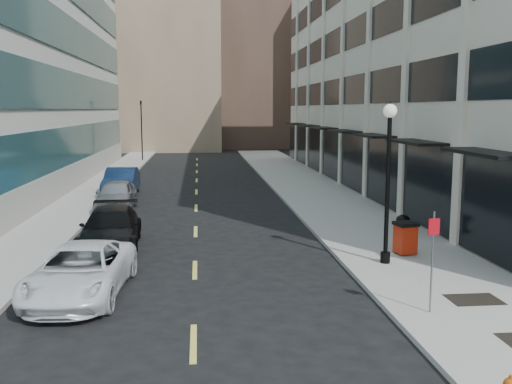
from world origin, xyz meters
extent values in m
cube|color=#9C9A8E|center=(7.50, 20.00, 0.07)|extent=(5.00, 80.00, 0.15)
cube|color=#9C9A8E|center=(-6.50, 20.00, 0.07)|extent=(3.00, 80.00, 0.15)
cube|color=beige|center=(17.00, 27.00, 9.00)|extent=(14.00, 46.00, 18.00)
cube|color=black|center=(10.02, 27.00, 2.00)|extent=(0.18, 46.00, 3.60)
cube|color=black|center=(10.03, 27.00, 6.50)|extent=(0.12, 46.00, 1.80)
cube|color=black|center=(10.03, 27.00, 10.00)|extent=(0.12, 46.00, 1.80)
cube|color=beige|center=(10.00, 10.00, 9.00)|extent=(0.35, 0.60, 18.00)
cube|color=beige|center=(10.00, 16.00, 9.00)|extent=(0.35, 0.60, 18.00)
cube|color=beige|center=(10.00, 22.00, 9.00)|extent=(0.35, 0.60, 18.00)
cube|color=beige|center=(10.00, 28.00, 9.00)|extent=(0.35, 0.60, 18.00)
cube|color=beige|center=(10.00, 34.00, 9.00)|extent=(0.35, 0.60, 18.00)
cube|color=beige|center=(10.00, 40.00, 9.00)|extent=(0.35, 0.60, 18.00)
cube|color=beige|center=(10.00, 46.00, 9.00)|extent=(0.35, 0.60, 18.00)
cube|color=black|center=(9.35, 7.00, 3.90)|extent=(1.30, 4.00, 0.12)
cube|color=black|center=(9.35, 13.00, 3.90)|extent=(1.30, 4.00, 0.12)
cube|color=black|center=(9.35, 19.00, 3.90)|extent=(1.30, 4.00, 0.12)
cube|color=black|center=(9.35, 25.00, 3.90)|extent=(1.30, 4.00, 0.12)
cube|color=black|center=(9.35, 31.00, 3.90)|extent=(1.30, 4.00, 0.12)
cube|color=black|center=(9.35, 37.00, 3.90)|extent=(1.30, 4.00, 0.12)
cube|color=black|center=(9.35, 43.00, 3.90)|extent=(1.30, 4.00, 0.12)
cube|color=#9C9A8E|center=(-7.96, 27.00, 0.90)|extent=(0.20, 46.00, 1.80)
cube|color=#285B5F|center=(-7.97, 27.00, 3.00)|extent=(0.14, 45.60, 2.40)
cube|color=#285B5F|center=(-7.97, 27.00, 6.50)|extent=(0.14, 45.60, 2.40)
cube|color=#285B5F|center=(-7.97, 27.00, 10.00)|extent=(0.14, 45.60, 2.40)
cube|color=#948160|center=(-4.00, 68.00, 14.00)|extent=(14.00, 18.00, 28.00)
cube|color=brown|center=(8.00, 72.00, 17.00)|extent=(12.00, 16.00, 34.00)
cube|color=#948160|center=(-14.00, 78.00, 11.00)|extent=(12.00, 14.00, 22.00)
cube|color=beige|center=(18.00, 66.00, 10.00)|extent=(10.00, 14.00, 20.00)
cube|color=black|center=(7.60, 3.80, 0.15)|extent=(1.40, 1.00, 0.01)
cube|color=#D8CC4C|center=(0.00, 2.00, 0.01)|extent=(0.15, 2.20, 0.01)
cube|color=#D8CC4C|center=(0.00, 8.00, 0.01)|extent=(0.15, 2.20, 0.01)
cube|color=#D8CC4C|center=(0.00, 14.00, 0.01)|extent=(0.15, 2.20, 0.01)
cube|color=#D8CC4C|center=(0.00, 20.00, 0.01)|extent=(0.15, 2.20, 0.01)
cube|color=#D8CC4C|center=(0.00, 26.00, 0.01)|extent=(0.15, 2.20, 0.01)
cube|color=#D8CC4C|center=(0.00, 32.00, 0.01)|extent=(0.15, 2.20, 0.01)
cube|color=#D8CC4C|center=(0.00, 38.00, 0.01)|extent=(0.15, 2.20, 0.01)
cube|color=#D8CC4C|center=(0.00, 44.00, 0.01)|extent=(0.15, 2.20, 0.01)
cube|color=#D8CC4C|center=(0.00, 50.00, 0.01)|extent=(0.15, 2.20, 0.01)
cylinder|color=black|center=(-5.50, 48.00, 3.00)|extent=(0.12, 0.12, 6.00)
imported|color=black|center=(-5.50, 48.00, 5.99)|extent=(0.66, 0.66, 1.98)
imported|color=white|center=(-3.20, 5.64, 0.73)|extent=(2.76, 5.39, 1.46)
imported|color=black|center=(-3.20, 11.27, 0.77)|extent=(2.43, 5.42, 1.54)
imported|color=gray|center=(-4.16, 19.63, 0.81)|extent=(1.93, 4.74, 1.61)
imported|color=#122445|center=(-4.58, 24.91, 0.85)|extent=(1.81, 5.15, 1.70)
cylinder|color=#CC4E0E|center=(5.30, -2.00, 0.86)|extent=(0.07, 0.07, 0.10)
cube|color=#B6220C|center=(7.48, 8.76, 0.71)|extent=(0.75, 0.75, 1.02)
cube|color=black|center=(7.48, 8.76, 1.25)|extent=(0.85, 0.85, 0.12)
cylinder|color=black|center=(7.27, 9.09, 0.26)|extent=(0.06, 0.22, 0.22)
cylinder|color=black|center=(7.68, 9.09, 0.26)|extent=(0.06, 0.22, 0.22)
cylinder|color=black|center=(6.40, 7.71, 0.33)|extent=(0.33, 0.33, 0.37)
cylinder|color=black|center=(6.40, 7.71, 2.72)|extent=(0.14, 0.14, 4.73)
sphere|color=silver|center=(6.40, 7.71, 5.24)|extent=(0.45, 0.45, 0.45)
cone|color=black|center=(6.40, 7.71, 5.49)|extent=(0.12, 0.12, 0.18)
cylinder|color=slate|center=(6.01, 3.00, 1.46)|extent=(0.05, 0.05, 2.62)
cube|color=#A60B14|center=(6.01, 2.98, 2.39)|extent=(0.31, 0.07, 0.41)
cube|color=black|center=(8.60, 12.05, 0.21)|extent=(0.43, 0.43, 0.12)
cylinder|color=black|center=(8.60, 12.05, 0.46)|extent=(0.27, 0.27, 0.41)
ellipsoid|color=black|center=(8.60, 12.05, 0.74)|extent=(0.57, 0.57, 0.40)
camera|label=1|loc=(0.18, -10.46, 5.30)|focal=40.00mm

